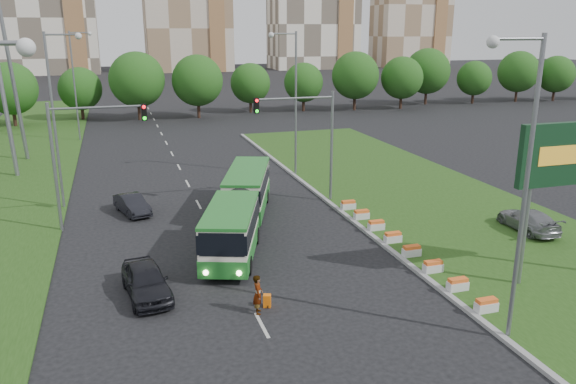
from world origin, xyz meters
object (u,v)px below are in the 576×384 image
object	(u,v)px
billboard	(572,160)
traffic_mast_left	(81,145)
shopping_trolley	(267,301)
car_median	(528,220)
articulated_bus	(237,207)
pedestrian	(258,294)
traffic_mast_median	(310,130)
car_left_far	(132,204)
car_left_near	(146,281)

from	to	relation	value
billboard	traffic_mast_left	bearing A→B (deg)	146.45
shopping_trolley	car_median	bearing A→B (deg)	33.65
articulated_bus	pedestrian	world-z (taller)	articulated_bus
traffic_mast_median	shopping_trolley	distance (m)	16.90
billboard	shopping_trolley	world-z (taller)	billboard
traffic_mast_left	articulated_bus	size ratio (longest dim) A/B	0.50
pedestrian	shopping_trolley	distance (m)	0.92
billboard	pedestrian	bearing A→B (deg)	175.84
traffic_mast_left	car_median	world-z (taller)	traffic_mast_left
traffic_mast_median	car_left_far	size ratio (longest dim) A/B	2.01
pedestrian	articulated_bus	bearing A→B (deg)	5.36
car_left_near	car_left_far	size ratio (longest dim) A/B	1.15
billboard	car_left_near	size ratio (longest dim) A/B	1.74
billboard	car_left_near	world-z (taller)	billboard
articulated_bus	shopping_trolley	world-z (taller)	articulated_bus
shopping_trolley	car_left_near	bearing A→B (deg)	171.32
traffic_mast_median	traffic_mast_left	xyz separation A→B (m)	(-15.16, -1.00, 0.00)
car_left_far	billboard	bearing A→B (deg)	-58.60
traffic_mast_median	car_left_near	size ratio (longest dim) A/B	1.74
car_median	car_left_near	bearing A→B (deg)	7.88
car_left_near	car_left_far	distance (m)	13.02
billboard	car_left_near	distance (m)	20.90
billboard	car_left_near	bearing A→B (deg)	167.82
traffic_mast_left	articulated_bus	distance (m)	10.18
billboard	pedestrian	xyz separation A→B (m)	(-15.13, 1.10, -5.26)
car_left_far	shopping_trolley	size ratio (longest dim) A/B	6.75
articulated_bus	shopping_trolley	bearing A→B (deg)	-75.51
billboard	car_left_far	size ratio (longest dim) A/B	2.01
billboard	car_left_far	xyz separation A→B (m)	(-19.86, 17.28, -5.51)
car_left_near	traffic_mast_median	bearing A→B (deg)	36.53
billboard	shopping_trolley	bearing A→B (deg)	174.00
traffic_mast_left	car_left_far	world-z (taller)	traffic_mast_left
traffic_mast_left	car_median	bearing A→B (deg)	-18.84
traffic_mast_median	pedestrian	distance (m)	17.34
car_left_far	car_median	bearing A→B (deg)	-43.21
car_left_near	pedestrian	distance (m)	5.59
pedestrian	shopping_trolley	xyz separation A→B (m)	(0.53, 0.43, -0.61)
billboard	shopping_trolley	size ratio (longest dim) A/B	13.53
traffic_mast_median	articulated_bus	distance (m)	8.47
traffic_mast_median	car_left_near	world-z (taller)	traffic_mast_median
billboard	car_left_far	distance (m)	26.90
car_median	shopping_trolley	distance (m)	18.54
billboard	car_median	bearing A→B (deg)	61.41
car_median	pedestrian	bearing A→B (deg)	18.48
billboard	car_left_far	bearing A→B (deg)	138.98
car_left_far	car_median	world-z (taller)	car_median
articulated_bus	car_left_far	xyz separation A→B (m)	(-6.12, 5.54, -0.94)
traffic_mast_left	car_left_near	world-z (taller)	traffic_mast_left
pedestrian	shopping_trolley	bearing A→B (deg)	-37.98
billboard	traffic_mast_median	size ratio (longest dim) A/B	1.00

